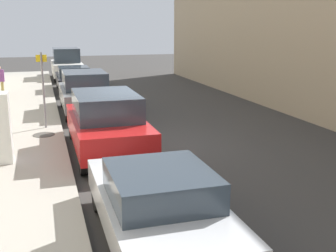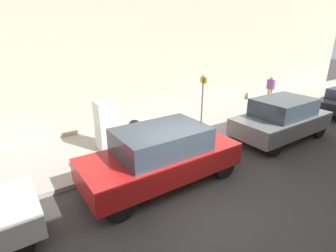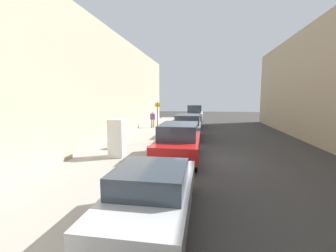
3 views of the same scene
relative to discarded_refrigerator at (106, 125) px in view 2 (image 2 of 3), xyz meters
name	(u,v)px [view 2 (image 2 of 3)]	position (x,y,z in m)	size (l,w,h in m)	color
ground_plane	(192,198)	(4.11, 0.82, -1.07)	(80.00, 80.00, 0.00)	#383533
sidewalk_slab	(126,143)	(-0.13, 0.82, -1.00)	(3.86, 44.00, 0.15)	#9E998E
building_facade_near	(93,45)	(-2.98, 0.82, 2.71)	(1.85, 39.60, 7.56)	beige
discarded_refrigerator	(106,125)	(0.00, 0.00, 0.00)	(0.71, 0.67, 1.84)	silver
manhole_cover	(179,143)	(1.17, 2.54, -0.91)	(0.70, 0.70, 0.02)	#47443F
street_sign_post	(202,104)	(1.26, 3.59, 0.55)	(0.36, 0.07, 2.62)	slate
trash_bag	(135,126)	(-0.85, 1.61, -0.63)	(0.57, 0.57, 0.57)	black
pedestrian_walking_far	(270,87)	(-0.78, 10.96, -0.03)	(0.45, 0.22, 1.56)	#A8934C
parked_suv_red	(161,155)	(2.95, 0.55, -0.15)	(1.99, 4.79, 1.77)	red
parked_suv_gray	(282,119)	(2.95, 6.53, -0.15)	(1.96, 4.40, 1.77)	slate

